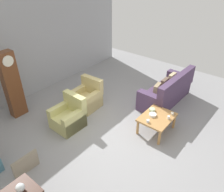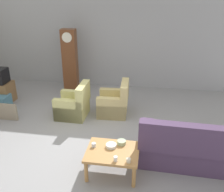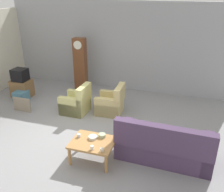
% 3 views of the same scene
% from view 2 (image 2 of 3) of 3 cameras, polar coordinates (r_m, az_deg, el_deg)
% --- Properties ---
extents(ground_plane, '(10.40, 10.40, 0.00)m').
position_cam_2_polar(ground_plane, '(5.86, -5.67, -10.38)').
color(ground_plane, gray).
extents(garage_door_wall, '(8.40, 0.16, 3.20)m').
position_cam_2_polar(garage_door_wall, '(8.52, -0.01, 12.65)').
color(garage_door_wall, '#9EA0A5').
rests_on(garage_door_wall, ground_plane).
extents(couch_floral, '(2.13, 0.95, 1.04)m').
position_cam_2_polar(couch_floral, '(5.30, 17.63, -11.12)').
color(couch_floral, '#4C3856').
rests_on(couch_floral, ground_plane).
extents(armchair_olive_near, '(0.80, 0.77, 0.92)m').
position_cam_2_polar(armchair_olive_near, '(6.85, -8.44, -2.11)').
color(armchair_olive_near, '#CCC67A').
rests_on(armchair_olive_near, ground_plane).
extents(armchair_olive_far, '(0.83, 0.80, 0.92)m').
position_cam_2_polar(armchair_olive_far, '(6.89, 0.53, -1.67)').
color(armchair_olive_far, '#CCB876').
rests_on(armchair_olive_far, ground_plane).
extents(coffee_table_wood, '(0.96, 0.76, 0.48)m').
position_cam_2_polar(coffee_table_wood, '(4.85, 0.12, -12.67)').
color(coffee_table_wood, '#B27F47').
rests_on(coffee_table_wood, ground_plane).
extents(grandfather_clock, '(0.44, 0.30, 1.99)m').
position_cam_2_polar(grandfather_clock, '(8.22, -9.23, 7.58)').
color(grandfather_clock, brown).
rests_on(grandfather_clock, ground_plane).
extents(tv_stand_cabinet, '(0.68, 0.52, 0.60)m').
position_cam_2_polar(tv_stand_cabinet, '(8.28, -23.27, 0.81)').
color(tv_stand_cabinet, brown).
rests_on(tv_stand_cabinet, ground_plane).
extents(framed_picture_leaning, '(0.60, 0.05, 0.45)m').
position_cam_2_polar(framed_picture_leaning, '(7.18, -22.32, -3.23)').
color(framed_picture_leaning, gray).
rests_on(framed_picture_leaning, ground_plane).
extents(storage_box_blue, '(0.42, 0.43, 0.35)m').
position_cam_2_polar(storage_box_blue, '(7.95, -23.17, -1.12)').
color(storage_box_blue, teal).
rests_on(storage_box_blue, ground_plane).
extents(cup_white_porcelain, '(0.07, 0.07, 0.09)m').
position_cam_2_polar(cup_white_porcelain, '(4.55, 0.79, -13.69)').
color(cup_white_porcelain, white).
rests_on(cup_white_porcelain, coffee_table_wood).
extents(cup_blue_rimmed, '(0.08, 0.08, 0.08)m').
position_cam_2_polar(cup_blue_rimmed, '(4.90, -4.05, -10.71)').
color(cup_blue_rimmed, silver).
rests_on(cup_blue_rimmed, coffee_table_wood).
extents(cup_cream_tall, '(0.08, 0.08, 0.08)m').
position_cam_2_polar(cup_cream_tall, '(4.54, 3.66, -13.99)').
color(cup_cream_tall, beige).
rests_on(cup_cream_tall, coffee_table_wood).
extents(bowl_white_stacked, '(0.20, 0.20, 0.06)m').
position_cam_2_polar(bowl_white_stacked, '(4.89, -0.18, -10.88)').
color(bowl_white_stacked, white).
rests_on(bowl_white_stacked, coffee_table_wood).
extents(bowl_shallow_green, '(0.17, 0.17, 0.07)m').
position_cam_2_polar(bowl_shallow_green, '(4.96, 2.13, -10.17)').
color(bowl_shallow_green, '#B2C69E').
rests_on(bowl_shallow_green, coffee_table_wood).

